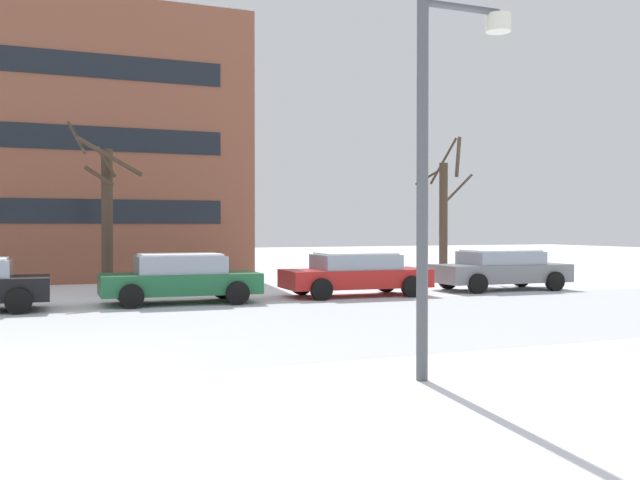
# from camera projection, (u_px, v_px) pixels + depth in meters

# --- Properties ---
(ground_plane) EXTENTS (120.00, 120.00, 0.00)m
(ground_plane) POSITION_uv_depth(u_px,v_px,m) (31.00, 371.00, 10.74)
(ground_plane) COLOR white
(road_surface) EXTENTS (80.00, 8.58, 0.00)m
(road_surface) POSITION_uv_depth(u_px,v_px,m) (27.00, 339.00, 13.77)
(road_surface) COLOR silver
(road_surface) RESTS_ON ground
(street_lamp) EXTENTS (1.50, 0.36, 5.33)m
(street_lamp) POSITION_uv_depth(u_px,v_px,m) (439.00, 144.00, 10.16)
(street_lamp) COLOR #4C4F54
(street_lamp) RESTS_ON ground
(parked_car_green) EXTENTS (4.38, 2.23, 1.38)m
(parked_car_green) POSITION_uv_depth(u_px,v_px,m) (180.00, 278.00, 20.27)
(parked_car_green) COLOR #1E6038
(parked_car_green) RESTS_ON ground
(parked_car_red) EXTENTS (4.53, 2.22, 1.33)m
(parked_car_red) POSITION_uv_depth(u_px,v_px,m) (356.00, 273.00, 22.43)
(parked_car_red) COLOR red
(parked_car_red) RESTS_ON ground
(parked_car_gray) EXTENTS (4.60, 2.26, 1.35)m
(parked_car_gray) POSITION_uv_depth(u_px,v_px,m) (501.00, 269.00, 24.58)
(parked_car_gray) COLOR slate
(parked_car_gray) RESTS_ON ground
(tree_far_left) EXTENTS (2.08, 1.90, 5.45)m
(tree_far_left) POSITION_uv_depth(u_px,v_px,m) (106.00, 214.00, 22.88)
(tree_far_left) COLOR #423326
(tree_far_left) RESTS_ON ground
(tree_far_right) EXTENTS (1.92, 1.90, 5.70)m
(tree_far_right) POSITION_uv_depth(u_px,v_px,m) (444.00, 213.00, 29.17)
(tree_far_right) COLOR #423326
(tree_far_right) RESTS_ON ground
(building_far_left) EXTENTS (14.27, 9.39, 10.86)m
(building_far_left) POSITION_uv_depth(u_px,v_px,m) (60.00, 149.00, 31.08)
(building_far_left) COLOR brown
(building_far_left) RESTS_ON ground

